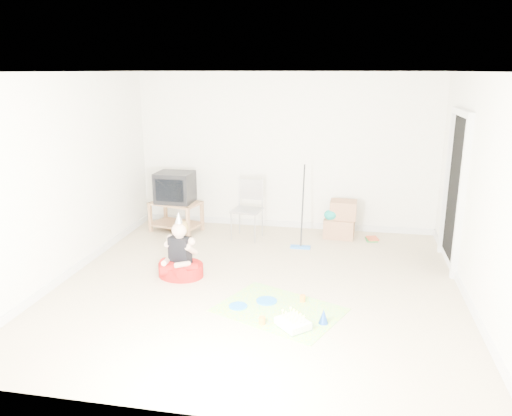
% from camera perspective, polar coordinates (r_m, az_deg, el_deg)
% --- Properties ---
extents(ground, '(5.00, 5.00, 0.00)m').
position_cam_1_polar(ground, '(6.36, 0.22, -8.85)').
color(ground, '#C1AD8B').
rests_on(ground, ground).
extents(doorway_recess, '(0.02, 0.90, 2.05)m').
position_cam_1_polar(doorway_recess, '(7.22, 21.82, 1.61)').
color(doorway_recess, black).
rests_on(doorway_recess, ground).
extents(tv_stand, '(0.90, 0.68, 0.50)m').
position_cam_1_polar(tv_stand, '(8.45, -9.11, -0.69)').
color(tv_stand, '#986944').
rests_on(tv_stand, ground).
extents(crt_tv, '(0.60, 0.51, 0.50)m').
position_cam_1_polar(crt_tv, '(8.33, -9.24, 2.35)').
color(crt_tv, black).
rests_on(crt_tv, tv_stand).
extents(folding_chair, '(0.49, 0.47, 0.97)m').
position_cam_1_polar(folding_chair, '(7.93, -1.05, -0.24)').
color(folding_chair, '#9C9CA1').
rests_on(folding_chair, ground).
extents(cardboard_boxes, '(0.52, 0.40, 0.60)m').
position_cam_1_polar(cardboard_boxes, '(8.14, 9.62, -1.35)').
color(cardboard_boxes, '#9D6D4C').
rests_on(cardboard_boxes, ground).
extents(floor_mop, '(0.31, 0.41, 1.23)m').
position_cam_1_polar(floor_mop, '(7.57, 5.13, -2.73)').
color(floor_mop, blue).
rests_on(floor_mop, ground).
extents(book_pile, '(0.21, 0.24, 0.05)m').
position_cam_1_polar(book_pile, '(8.16, 13.15, -3.46)').
color(book_pile, '#297B32').
rests_on(book_pile, ground).
extents(seated_woman, '(0.72, 0.72, 0.88)m').
position_cam_1_polar(seated_woman, '(6.64, -8.62, -6.12)').
color(seated_woman, '#AC130F').
rests_on(seated_woman, ground).
extents(party_mat, '(1.60, 1.42, 0.01)m').
position_cam_1_polar(party_mat, '(5.76, 2.65, -11.56)').
color(party_mat, '#F1329F').
rests_on(party_mat, ground).
extents(birthday_cake, '(0.41, 0.41, 0.15)m').
position_cam_1_polar(birthday_cake, '(5.39, 4.23, -13.08)').
color(birthday_cake, white).
rests_on(birthday_cake, party_mat).
extents(blue_plate_near, '(0.33, 0.33, 0.01)m').
position_cam_1_polar(blue_plate_near, '(5.94, 1.22, -10.56)').
color(blue_plate_near, blue).
rests_on(blue_plate_near, party_mat).
extents(blue_plate_far, '(0.28, 0.28, 0.01)m').
position_cam_1_polar(blue_plate_far, '(5.82, -2.06, -11.13)').
color(blue_plate_far, blue).
rests_on(blue_plate_far, party_mat).
extents(orange_cup_near, '(0.07, 0.07, 0.08)m').
position_cam_1_polar(orange_cup_near, '(5.95, 5.34, -10.25)').
color(orange_cup_near, orange).
rests_on(orange_cup_near, party_mat).
extents(orange_cup_far, '(0.08, 0.08, 0.08)m').
position_cam_1_polar(orange_cup_far, '(5.44, 0.71, -12.74)').
color(orange_cup_far, orange).
rests_on(orange_cup_far, party_mat).
extents(blue_party_hat, '(0.11, 0.11, 0.16)m').
position_cam_1_polar(blue_party_hat, '(5.49, 7.73, -12.17)').
color(blue_party_hat, '#1949B2').
rests_on(blue_party_hat, party_mat).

